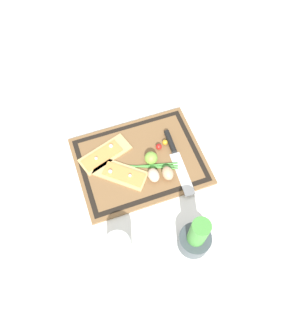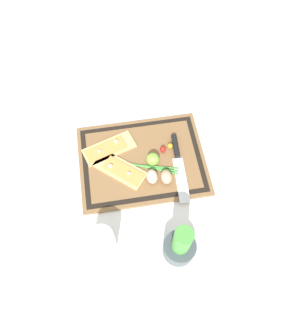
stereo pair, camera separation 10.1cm
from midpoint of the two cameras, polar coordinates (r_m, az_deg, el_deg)
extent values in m
plane|color=white|center=(1.28, -2.95, 0.88)|extent=(6.00, 6.00, 0.00)
cube|color=brown|center=(1.27, -2.97, 1.02)|extent=(0.49, 0.37, 0.01)
cube|color=black|center=(1.27, -2.98, 1.18)|extent=(0.46, 0.34, 0.00)
cube|color=brown|center=(1.26, -2.99, 1.22)|extent=(0.42, 0.31, 0.00)
cube|color=tan|center=(1.29, -9.01, 2.22)|extent=(0.22, 0.14, 0.01)
cube|color=#E08E47|center=(1.28, -9.61, 1.97)|extent=(0.17, 0.11, 0.00)
sphere|color=silver|center=(1.29, -8.02, 3.66)|extent=(0.02, 0.02, 0.02)
sphere|color=silver|center=(1.27, -10.61, 1.49)|extent=(0.01, 0.01, 0.01)
cube|color=tan|center=(1.24, -6.48, -1.14)|extent=(0.21, 0.19, 0.01)
cube|color=#E08E47|center=(1.23, -5.87, -1.25)|extent=(0.16, 0.15, 0.00)
sphere|color=silver|center=(1.23, -8.22, -0.77)|extent=(0.02, 0.02, 0.02)
sphere|color=silver|center=(1.22, -4.83, -1.51)|extent=(0.01, 0.01, 0.01)
cube|color=silver|center=(1.24, 4.37, -1.18)|extent=(0.05, 0.19, 0.00)
cylinder|color=black|center=(1.29, 2.38, 4.44)|extent=(0.03, 0.10, 0.02)
ellipsoid|color=tan|center=(1.21, 1.77, -1.10)|extent=(0.04, 0.06, 0.04)
ellipsoid|color=beige|center=(1.21, -0.69, -1.44)|extent=(0.04, 0.06, 0.04)
sphere|color=#7FB742|center=(1.24, -1.09, 1.59)|extent=(0.05, 0.05, 0.05)
sphere|color=red|center=(1.28, 0.33, 3.56)|extent=(0.02, 0.02, 0.02)
sphere|color=gold|center=(1.29, 1.43, 4.32)|extent=(0.02, 0.02, 0.02)
cylinder|color=#47933D|center=(1.25, -3.55, 0.10)|extent=(0.29, 0.13, 0.01)
cylinder|color=#47933D|center=(1.25, -3.55, 0.10)|extent=(0.30, 0.11, 0.01)
cylinder|color=#47933D|center=(1.25, -3.55, 0.10)|extent=(0.30, 0.08, 0.01)
cylinder|color=#3D474C|center=(1.13, 6.17, -12.69)|extent=(0.11, 0.11, 0.07)
cylinder|color=#47933D|center=(1.05, 6.61, -11.56)|extent=(0.06, 0.06, 0.16)
cylinder|color=silver|center=(1.11, -7.17, -13.86)|extent=(0.09, 0.09, 0.10)
cylinder|color=#D16023|center=(1.14, -6.99, -14.24)|extent=(0.08, 0.08, 0.04)
cylinder|color=silver|center=(1.06, -7.52, -13.13)|extent=(0.08, 0.08, 0.01)
camera|label=1|loc=(0.05, -92.37, -4.57)|focal=35.00mm
camera|label=2|loc=(0.05, 87.63, 4.57)|focal=35.00mm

